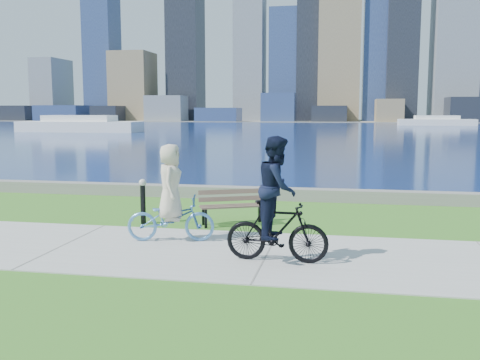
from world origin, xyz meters
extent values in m
plane|color=#306C1C|center=(0.00, 0.00, 0.00)|extent=(320.00, 320.00, 0.00)
cube|color=#A5A5A0|center=(0.00, 0.00, 0.01)|extent=(80.00, 3.50, 0.02)
cube|color=slate|center=(0.00, 6.20, 0.17)|extent=(90.00, 0.50, 0.35)
cube|color=navy|center=(0.00, 72.00, 0.00)|extent=(320.00, 131.00, 0.01)
cube|color=gray|center=(0.00, 130.00, 0.06)|extent=(320.00, 30.00, 0.12)
cube|color=black|center=(-84.32, 121.71, 2.02)|extent=(9.20, 9.37, 4.04)
cube|color=navy|center=(-70.25, 119.53, 2.03)|extent=(11.97, 9.35, 4.06)
cube|color=black|center=(-57.61, 120.27, 1.96)|extent=(6.94, 8.73, 3.92)
cube|color=slate|center=(-42.38, 120.23, 3.21)|extent=(9.50, 6.81, 6.42)
cube|color=navy|center=(-28.59, 119.08, 1.70)|extent=(10.29, 7.83, 3.39)
cube|color=navy|center=(-13.94, 120.27, 3.44)|extent=(8.02, 6.25, 6.88)
cube|color=black|center=(-1.83, 121.83, 1.93)|extent=(8.19, 9.75, 3.87)
cube|color=#7D6B4D|center=(11.84, 119.99, 2.67)|extent=(6.13, 8.08, 5.34)
cube|color=black|center=(28.90, 119.35, 2.86)|extent=(8.86, 8.16, 5.71)
cube|color=slate|center=(-79.28, 130.20, 8.50)|extent=(6.89, 11.94, 17.01)
cube|color=navy|center=(-63.50, 129.49, 17.72)|extent=(7.70, 8.53, 35.45)
cube|color=#7D6B4D|center=(-53.99, 127.44, 9.05)|extent=(10.14, 10.51, 18.10)
cube|color=navy|center=(-12.75, 131.07, 14.35)|extent=(9.67, 6.09, 28.70)
cube|color=#7D6B4D|center=(0.11, 131.60, 19.26)|extent=(10.18, 11.66, 38.51)
cube|color=black|center=(15.06, 128.05, 18.86)|extent=(7.32, 7.49, 37.71)
cube|color=slate|center=(27.22, 129.08, 20.87)|extent=(9.84, 11.41, 41.75)
cube|color=white|center=(-31.07, 52.85, 0.66)|extent=(15.40, 4.40, 1.32)
cube|color=white|center=(-31.07, 52.85, 1.70)|extent=(8.80, 3.30, 0.77)
cube|color=white|center=(18.04, 92.92, 0.57)|extent=(13.35, 3.81, 1.14)
cube|color=white|center=(18.04, 92.92, 1.48)|extent=(7.63, 2.86, 0.67)
cube|color=black|center=(-1.67, 2.01, 0.22)|extent=(0.08, 0.08, 0.43)
cube|color=black|center=(-0.44, 2.56, 0.22)|extent=(0.08, 0.08, 0.43)
cube|color=black|center=(-1.81, 2.33, 0.22)|extent=(0.08, 0.08, 0.43)
cube|color=black|center=(-0.58, 2.88, 0.22)|extent=(0.08, 0.08, 0.43)
cube|color=brown|center=(-1.05, 2.29, 0.45)|extent=(1.45, 0.72, 0.04)
cube|color=brown|center=(-1.12, 2.43, 0.45)|extent=(1.45, 0.72, 0.04)
cube|color=brown|center=(-1.18, 2.57, 0.45)|extent=(1.45, 0.72, 0.04)
cube|color=brown|center=(-1.23, 2.67, 0.58)|extent=(1.43, 0.69, 0.11)
cube|color=brown|center=(-1.24, 2.70, 0.74)|extent=(1.43, 0.69, 0.11)
cylinder|color=black|center=(-3.22, 2.19, 0.47)|extent=(0.12, 0.12, 0.94)
sphere|color=beige|center=(-3.22, 2.19, 0.97)|extent=(0.17, 0.17, 0.17)
imported|color=#538ECA|center=(-2.04, 0.66, 0.48)|extent=(0.93, 1.83, 0.92)
imported|color=silver|center=(-2.04, 0.66, 1.21)|extent=(0.62, 0.83, 1.53)
imported|color=black|center=(0.23, -0.43, 0.56)|extent=(0.59, 1.80, 1.07)
imported|color=black|center=(0.23, -0.43, 1.33)|extent=(0.69, 0.87, 1.75)
camera|label=1|loc=(1.30, -9.42, 2.62)|focal=40.00mm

